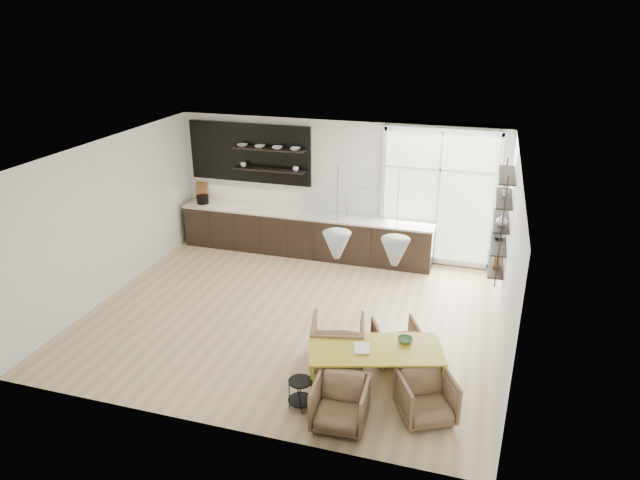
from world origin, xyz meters
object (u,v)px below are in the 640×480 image
Objects in this scene: armchair_back_left at (338,342)px; armchair_back_right at (396,341)px; armchair_front_left at (340,404)px; wire_stool at (300,390)px; armchair_front_right at (426,397)px; dining_table at (376,351)px.

armchair_back_right is (0.82, 0.36, -0.06)m from armchair_back_left.
armchair_front_left is 1.63× the size of wire_stool.
armchair_front_left is 1.01× the size of armchair_front_right.
dining_table reaches higher than wire_stool.
dining_table is 0.95m from armchair_front_left.
armchair_front_right is (1.04, 0.45, -0.00)m from armchair_front_left.
dining_table reaches higher than armchair_front_left.
armchair_back_left is 0.90m from armchair_back_right.
armchair_back_left reaches higher than armchair_front_left.
dining_table is 0.86m from armchair_back_left.
wire_stool is (-0.60, 0.17, -0.04)m from armchair_front_left.
armchair_back_right is 1.39m from armchair_front_right.
wire_stool is (-0.87, -0.69, -0.35)m from dining_table.
armchair_front_left is at bearing -16.07° from wire_stool.
armchair_front_right is 1.61× the size of wire_stool.
armchair_back_left reaches higher than armchair_back_right.
armchair_front_left is (-0.43, -1.70, 0.02)m from armchair_back_right.
armchair_back_left is 1.15× the size of armchair_front_right.
dining_table reaches higher than armchair_back_right.
armchair_back_right is 0.96× the size of armchair_front_right.
dining_table is 2.48× the size of armchair_back_left.
wire_stool is (-1.64, -0.28, -0.04)m from armchair_front_right.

